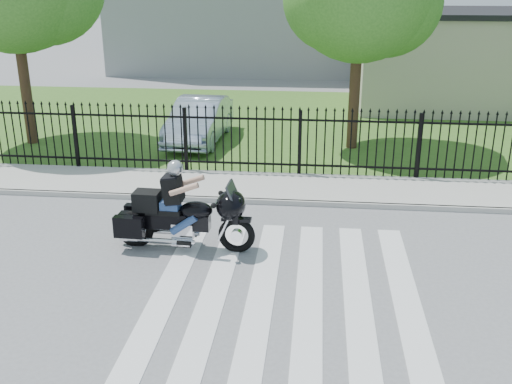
# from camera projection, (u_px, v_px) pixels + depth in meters

# --- Properties ---
(ground) EXTENTS (120.00, 120.00, 0.00)m
(ground) POSITION_uv_depth(u_px,v_px,m) (286.00, 291.00, 10.15)
(ground) COLOR slate
(ground) RESTS_ON ground
(crosswalk) EXTENTS (5.00, 5.50, 0.01)m
(crosswalk) POSITION_uv_depth(u_px,v_px,m) (286.00, 291.00, 10.15)
(crosswalk) COLOR silver
(crosswalk) RESTS_ON ground
(sidewalk) EXTENTS (40.00, 2.00, 0.12)m
(sidewalk) POSITION_uv_depth(u_px,v_px,m) (297.00, 188.00, 14.80)
(sidewalk) COLOR #ADAAA3
(sidewalk) RESTS_ON ground
(curb) EXTENTS (40.00, 0.12, 0.12)m
(curb) POSITION_uv_depth(u_px,v_px,m) (296.00, 203.00, 13.86)
(curb) COLOR #ADAAA3
(curb) RESTS_ON ground
(grass_strip) EXTENTS (40.00, 12.00, 0.02)m
(grass_strip) POSITION_uv_depth(u_px,v_px,m) (305.00, 123.00, 21.35)
(grass_strip) COLOR #385F20
(grass_strip) RESTS_ON ground
(iron_fence) EXTENTS (26.00, 0.04, 1.80)m
(iron_fence) POSITION_uv_depth(u_px,v_px,m) (300.00, 144.00, 15.44)
(iron_fence) COLOR black
(iron_fence) RESTS_ON ground
(building_low) EXTENTS (10.00, 6.00, 3.50)m
(building_low) POSITION_uv_depth(u_px,v_px,m) (485.00, 61.00, 23.79)
(building_low) COLOR #B5AE97
(building_low) RESTS_ON ground
(building_low_roof) EXTENTS (10.20, 6.20, 0.20)m
(building_low_roof) POSITION_uv_depth(u_px,v_px,m) (492.00, 13.00, 23.15)
(building_low_roof) COLOR black
(building_low_roof) RESTS_ON building_low
(motorcycle_rider) EXTENTS (2.77, 0.88, 1.83)m
(motorcycle_rider) POSITION_uv_depth(u_px,v_px,m) (180.00, 212.00, 11.48)
(motorcycle_rider) COLOR black
(motorcycle_rider) RESTS_ON ground
(parked_car) EXTENTS (1.61, 4.16, 1.35)m
(parked_car) POSITION_uv_depth(u_px,v_px,m) (199.00, 120.00, 18.84)
(parked_car) COLOR #ABBAD7
(parked_car) RESTS_ON grass_strip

